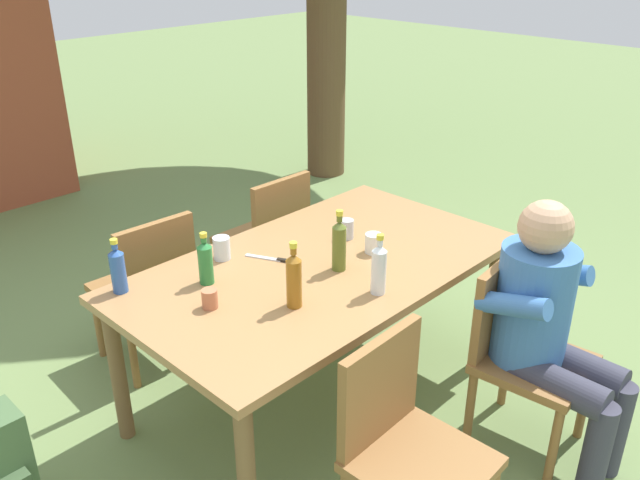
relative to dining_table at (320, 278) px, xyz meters
The scene contains 17 objects.
ground_plane 0.67m from the dining_table, ahead, with size 24.00×24.00×0.00m, color #6B844C.
dining_table is the anchor object (origin of this frame).
chair_near_right 0.93m from the dining_table, 63.79° to the right, with size 0.48×0.48×0.87m.
chair_far_left 0.94m from the dining_table, 116.87° to the left, with size 0.46×0.46×0.87m.
chair_far_right 0.94m from the dining_table, 63.38° to the left, with size 0.44×0.44×0.87m.
chair_near_left 0.94m from the dining_table, 116.78° to the right, with size 0.45×0.45×0.87m.
person_in_white_shirt 1.02m from the dining_table, 66.10° to the right, with size 0.47×0.61×1.18m.
bottle_clear 0.41m from the dining_table, 93.12° to the right, with size 0.06×0.06×0.27m.
bottle_olive 0.23m from the dining_table, 78.77° to the right, with size 0.06×0.06×0.29m.
bottle_blue 0.90m from the dining_table, 150.88° to the left, with size 0.06×0.06×0.24m.
bottle_green 0.55m from the dining_table, 154.17° to the left, with size 0.06×0.06×0.24m.
bottle_amber 0.44m from the dining_table, 151.51° to the right, with size 0.06×0.06×0.29m.
cup_white 0.31m from the dining_table, 20.94° to the right, with size 0.08×0.08×0.09m, color white.
cup_steel 0.33m from the dining_table, 18.35° to the left, with size 0.07×0.07×0.10m, color #B2B7BC.
cup_glass 0.48m from the dining_table, 127.72° to the left, with size 0.08×0.08×0.11m, color silver.
cup_terracotta 0.60m from the dining_table, behind, with size 0.06×0.06×0.08m, color #BC6B47.
table_knife 0.24m from the dining_table, 124.36° to the left, with size 0.12×0.23×0.01m.
Camera 1 is at (-1.93, -1.87, 2.15)m, focal length 36.94 mm.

